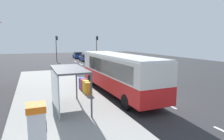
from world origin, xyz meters
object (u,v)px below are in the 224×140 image
traffic_light_far_side (57,44)px  sedan_far (78,55)px  bus (118,71)px  ticket_machine (37,130)px  recycling_bin_orange (88,88)px  recycling_bin_red (84,85)px  recycling_bin_blue (82,83)px  white_van (100,59)px  sedan_near (85,57)px  traffic_light_near_side (97,44)px  recycling_bin_yellow (86,86)px  bus_shelter (64,78)px

traffic_light_far_side → sedan_far: bearing=40.3°
bus → ticket_machine: (-6.36, -7.33, -0.67)m
recycling_bin_orange → recycling_bin_red: same height
sedan_far → recycling_bin_red: 32.47m
recycling_bin_blue → traffic_light_far_side: 26.71m
white_van → recycling_bin_blue: (-6.40, -13.77, -0.69)m
sedan_near → ticket_machine: (-10.38, -33.20, 0.38)m
recycling_bin_orange → sedan_near: bearing=75.9°
traffic_light_near_side → traffic_light_far_side: size_ratio=1.01×
white_van → recycling_bin_blue: size_ratio=5.55×
recycling_bin_red → recycling_bin_blue: (0.00, 0.70, 0.00)m
white_van → traffic_light_far_side: bearing=112.6°
sedan_near → bus: bearing=-98.8°
bus → traffic_light_far_side: size_ratio=2.10×
bus → traffic_light_near_side: (7.21, 27.86, 1.67)m
recycling_bin_yellow → recycling_bin_blue: size_ratio=1.00×
sedan_far → sedan_near: bearing=-90.0°
bus → ticket_machine: 9.73m
recycling_bin_yellow → ticket_machine: bearing=-115.7°
bus_shelter → sedan_far: bearing=76.4°
bus → sedan_near: 26.20m
sedan_far → recycling_bin_yellow: bearing=-101.3°
bus → recycling_bin_red: bearing=150.2°
bus → recycling_bin_yellow: 2.85m
white_van → ticket_machine: white_van is taller
sedan_far → recycling_bin_orange: 33.84m
recycling_bin_red → traffic_light_near_side: traffic_light_near_side is taller
bus → recycling_bin_red: (-2.49, 1.42, -1.19)m
sedan_far → recycling_bin_blue: size_ratio=4.69×
sedan_far → recycling_bin_blue: bearing=-101.8°
ticket_machine → traffic_light_near_side: (13.57, 35.19, 2.34)m
traffic_light_far_side → bus_shelter: traffic_light_far_side is taller
sedan_near → sedan_far: size_ratio=0.99×
bus_shelter → traffic_light_far_side: bearing=84.0°
ticket_machine → traffic_light_far_side: traffic_light_far_side is taller
recycling_bin_red → bus_shelter: (-2.21, -4.06, 1.44)m
ticket_machine → traffic_light_near_side: traffic_light_near_side is taller
recycling_bin_orange → traffic_light_far_side: 28.80m
sedan_far → ticket_machine: size_ratio=2.30×
white_van → ticket_machine: bearing=-113.9°
recycling_bin_orange → ticket_machine: bearing=-117.8°
bus → recycling_bin_blue: size_ratio=11.63×
recycling_bin_red → recycling_bin_orange: bearing=-90.0°
white_van → recycling_bin_orange: 17.13m
white_van → ticket_machine: size_ratio=2.72×
recycling_bin_orange → recycling_bin_red: (0.00, 1.40, 0.00)m
recycling_bin_red → traffic_light_near_side: bearing=69.9°
sedan_far → recycling_bin_blue: 31.79m
sedan_near → recycling_bin_blue: 24.62m
recycling_bin_blue → ticket_machine: bearing=-112.3°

